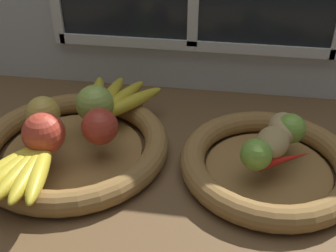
{
  "coord_description": "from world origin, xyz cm",
  "views": [
    {
      "loc": [
        8.45,
        -64.03,
        49.59
      ],
      "look_at": [
        -1.12,
        -1.93,
        8.5
      ],
      "focal_mm": 44.82,
      "sensor_mm": 36.0,
      "label": 1
    }
  ],
  "objects_px": {
    "fruit_bowl_left": "(73,146)",
    "apple_green_back": "(95,104)",
    "banana_bunch_back": "(113,100)",
    "fruit_bowl_right": "(269,164)",
    "apple_golden_left": "(43,114)",
    "banana_bunch_front": "(24,168)",
    "lime_far": "(290,129)",
    "potato_large": "(272,142)",
    "chili_pepper": "(285,159)",
    "apple_red_right": "(100,126)",
    "potato_back": "(283,128)",
    "apple_red_front": "(44,133)",
    "lime_near": "(256,154)"
  },
  "relations": [
    {
      "from": "lime_near",
      "to": "chili_pepper",
      "type": "xyz_separation_m",
      "value": [
        0.05,
        0.02,
        -0.02
      ]
    },
    {
      "from": "apple_golden_left",
      "to": "banana_bunch_front",
      "type": "relative_size",
      "value": 0.38
    },
    {
      "from": "banana_bunch_back",
      "to": "banana_bunch_front",
      "type": "bearing_deg",
      "value": -109.24
    },
    {
      "from": "fruit_bowl_right",
      "to": "apple_golden_left",
      "type": "bearing_deg",
      "value": 177.81
    },
    {
      "from": "fruit_bowl_right",
      "to": "lime_near",
      "type": "height_order",
      "value": "lime_near"
    },
    {
      "from": "potato_large",
      "to": "lime_far",
      "type": "xyz_separation_m",
      "value": [
        0.03,
        0.04,
        0.0
      ]
    },
    {
      "from": "fruit_bowl_left",
      "to": "fruit_bowl_right",
      "type": "distance_m",
      "value": 0.37
    },
    {
      "from": "apple_golden_left",
      "to": "chili_pepper",
      "type": "distance_m",
      "value": 0.46
    },
    {
      "from": "apple_red_front",
      "to": "apple_golden_left",
      "type": "height_order",
      "value": "apple_red_front"
    },
    {
      "from": "potato_large",
      "to": "lime_far",
      "type": "distance_m",
      "value": 0.06
    },
    {
      "from": "banana_bunch_front",
      "to": "potato_back",
      "type": "xyz_separation_m",
      "value": [
        0.43,
        0.17,
        0.01
      ]
    },
    {
      "from": "potato_large",
      "to": "chili_pepper",
      "type": "bearing_deg",
      "value": -50.5
    },
    {
      "from": "apple_green_back",
      "to": "fruit_bowl_right",
      "type": "bearing_deg",
      "value": -10.05
    },
    {
      "from": "banana_bunch_back",
      "to": "apple_golden_left",
      "type": "bearing_deg",
      "value": -136.02
    },
    {
      "from": "fruit_bowl_right",
      "to": "potato_large",
      "type": "height_order",
      "value": "potato_large"
    },
    {
      "from": "banana_bunch_front",
      "to": "chili_pepper",
      "type": "relative_size",
      "value": 1.64
    },
    {
      "from": "apple_red_front",
      "to": "apple_red_right",
      "type": "distance_m",
      "value": 0.1
    },
    {
      "from": "potato_large",
      "to": "potato_back",
      "type": "bearing_deg",
      "value": 65.56
    },
    {
      "from": "lime_far",
      "to": "apple_red_right",
      "type": "bearing_deg",
      "value": -170.88
    },
    {
      "from": "apple_red_front",
      "to": "potato_back",
      "type": "relative_size",
      "value": 0.95
    },
    {
      "from": "apple_golden_left",
      "to": "chili_pepper",
      "type": "bearing_deg",
      "value": -5.44
    },
    {
      "from": "fruit_bowl_right",
      "to": "chili_pepper",
      "type": "height_order",
      "value": "chili_pepper"
    },
    {
      "from": "fruit_bowl_right",
      "to": "lime_far",
      "type": "bearing_deg",
      "value": 52.13
    },
    {
      "from": "fruit_bowl_right",
      "to": "banana_bunch_back",
      "type": "distance_m",
      "value": 0.35
    },
    {
      "from": "potato_back",
      "to": "chili_pepper",
      "type": "relative_size",
      "value": 0.75
    },
    {
      "from": "fruit_bowl_right",
      "to": "lime_far",
      "type": "height_order",
      "value": "lime_far"
    },
    {
      "from": "apple_green_back",
      "to": "potato_back",
      "type": "distance_m",
      "value": 0.36
    },
    {
      "from": "apple_green_back",
      "to": "apple_golden_left",
      "type": "bearing_deg",
      "value": -154.23
    },
    {
      "from": "banana_bunch_front",
      "to": "potato_large",
      "type": "relative_size",
      "value": 2.17
    },
    {
      "from": "apple_golden_left",
      "to": "banana_bunch_front",
      "type": "xyz_separation_m",
      "value": [
        0.02,
        -0.14,
        -0.02
      ]
    },
    {
      "from": "chili_pepper",
      "to": "apple_green_back",
      "type": "bearing_deg",
      "value": 137.78
    },
    {
      "from": "potato_back",
      "to": "apple_red_right",
      "type": "bearing_deg",
      "value": -169.58
    },
    {
      "from": "banana_bunch_back",
      "to": "chili_pepper",
      "type": "distance_m",
      "value": 0.37
    },
    {
      "from": "apple_red_right",
      "to": "lime_far",
      "type": "bearing_deg",
      "value": 9.12
    },
    {
      "from": "apple_green_back",
      "to": "chili_pepper",
      "type": "height_order",
      "value": "apple_green_back"
    },
    {
      "from": "potato_large",
      "to": "lime_near",
      "type": "height_order",
      "value": "lime_near"
    },
    {
      "from": "apple_green_back",
      "to": "banana_bunch_front",
      "type": "bearing_deg",
      "value": -110.04
    },
    {
      "from": "fruit_bowl_right",
      "to": "banana_bunch_front",
      "type": "xyz_separation_m",
      "value": [
        -0.41,
        -0.12,
        0.04
      ]
    },
    {
      "from": "apple_golden_left",
      "to": "banana_bunch_back",
      "type": "distance_m",
      "value": 0.15
    },
    {
      "from": "potato_large",
      "to": "banana_bunch_back",
      "type": "bearing_deg",
      "value": 159.2
    },
    {
      "from": "fruit_bowl_left",
      "to": "apple_red_right",
      "type": "distance_m",
      "value": 0.09
    },
    {
      "from": "fruit_bowl_right",
      "to": "fruit_bowl_left",
      "type": "bearing_deg",
      "value": 180.0
    },
    {
      "from": "banana_bunch_front",
      "to": "chili_pepper",
      "type": "height_order",
      "value": "banana_bunch_front"
    },
    {
      "from": "fruit_bowl_right",
      "to": "lime_far",
      "type": "relative_size",
      "value": 5.83
    },
    {
      "from": "fruit_bowl_left",
      "to": "banana_bunch_back",
      "type": "relative_size",
      "value": 1.91
    },
    {
      "from": "apple_golden_left",
      "to": "banana_bunch_front",
      "type": "bearing_deg",
      "value": -80.35
    },
    {
      "from": "potato_large",
      "to": "fruit_bowl_left",
      "type": "bearing_deg",
      "value": 180.0
    },
    {
      "from": "banana_bunch_front",
      "to": "lime_far",
      "type": "height_order",
      "value": "lime_far"
    },
    {
      "from": "fruit_bowl_left",
      "to": "banana_bunch_front",
      "type": "relative_size",
      "value": 2.13
    },
    {
      "from": "fruit_bowl_left",
      "to": "apple_green_back",
      "type": "distance_m",
      "value": 0.09
    }
  ]
}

